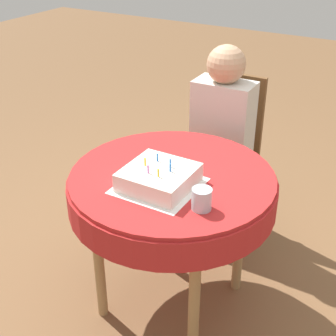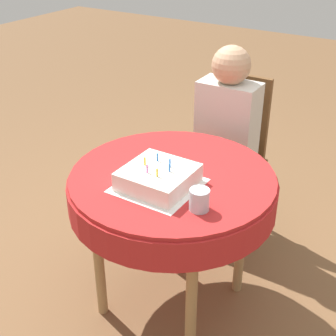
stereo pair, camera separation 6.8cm
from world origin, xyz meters
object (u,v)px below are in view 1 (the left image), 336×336
person (221,127)px  drinking_glass (202,199)px  birthday_cake (158,177)px  chair (225,151)px

person → drinking_glass: person is taller
birthday_cake → chair: bearing=94.0°
birthday_cake → person: bearing=94.4°
person → birthday_cake: bearing=-86.5°
chair → drinking_glass: 1.03m
person → birthday_cake: person is taller
person → birthday_cake: (0.06, -0.79, 0.09)m
person → drinking_glass: (0.30, -0.85, 0.09)m
chair → person: size_ratio=0.82×
person → drinking_glass: bearing=-71.6°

